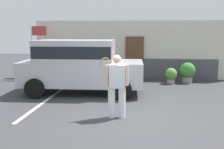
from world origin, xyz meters
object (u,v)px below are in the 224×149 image
at_px(parked_suv, 80,64).
at_px(potted_plant_secondary, 187,72).
at_px(tennis_player_man, 117,85).
at_px(flag_pole, 36,41).
at_px(potted_plant_by_porch, 171,75).

xyz_separation_m(parked_suv, potted_plant_secondary, (4.47, 2.64, -0.62)).
bearing_deg(potted_plant_secondary, tennis_player_man, -116.68).
relative_size(parked_suv, flag_pole, 1.75).
distance_m(potted_plant_by_porch, flag_pole, 6.77).
bearing_deg(potted_plant_secondary, flag_pole, 177.65).
height_order(tennis_player_man, flag_pole, flag_pole).
height_order(tennis_player_man, potted_plant_by_porch, tennis_player_man).
bearing_deg(tennis_player_man, potted_plant_by_porch, -117.67).
xyz_separation_m(potted_plant_secondary, flag_pole, (-7.35, 0.30, 1.34)).
bearing_deg(potted_plant_secondary, potted_plant_by_porch, -158.51).
height_order(tennis_player_man, potted_plant_secondary, tennis_player_man).
relative_size(tennis_player_man, flag_pole, 0.66).
bearing_deg(parked_suv, potted_plant_by_porch, 30.38).
relative_size(potted_plant_by_porch, potted_plant_secondary, 0.76).
bearing_deg(parked_suv, potted_plant_secondary, 28.65).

